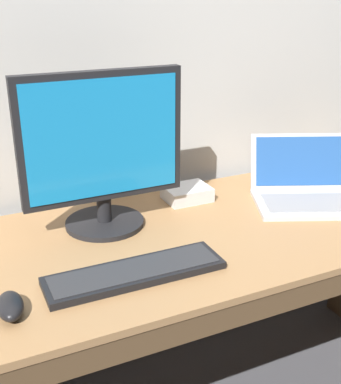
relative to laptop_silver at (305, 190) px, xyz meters
The scene contains 7 objects.
back_wall 0.82m from the laptop_silver, 137.99° to the left, with size 4.38×0.04×2.76m, color silver.
desk 0.50m from the laptop_silver, behind, with size 1.85×0.72×0.76m.
laptop_silver is the anchor object (origin of this frame).
external_monitor 0.72m from the laptop_silver, behind, with size 0.49×0.24×0.47m.
wired_keyboard 0.74m from the laptop_silver, 163.58° to the right, with size 0.46×0.13×0.02m.
computer_mouse 1.05m from the laptop_silver, 166.85° to the right, with size 0.06×0.11×0.04m, color black.
external_drive_box 0.41m from the laptop_silver, 153.61° to the left, with size 0.15×0.12×0.05m, color silver.
Camera 1 is at (-0.67, -1.21, 1.44)m, focal length 47.26 mm.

